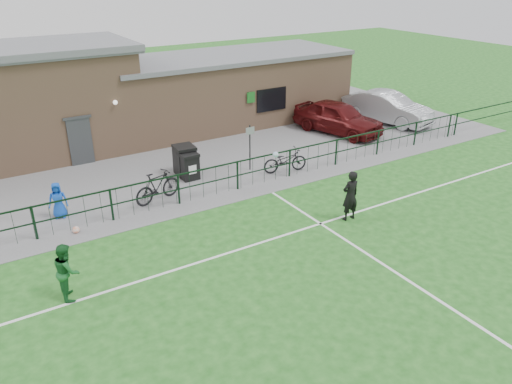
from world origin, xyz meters
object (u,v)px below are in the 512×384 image
bicycle_e (285,160)px  bicycle_d (157,186)px  spectator_child (58,200)px  ball_ground (76,230)px  outfield_player (67,271)px  wheelie_bin_right (185,161)px  wheelie_bin_left (189,167)px  car_maroon (338,117)px  car_silver (387,108)px  sign_post (250,148)px

bicycle_e → bicycle_d: bearing=101.6°
spectator_child → bicycle_e: bearing=11.7°
ball_ground → outfield_player: bearing=-105.6°
wheelie_bin_right → ball_ground: (-5.19, -2.72, -0.49)m
wheelie_bin_left → car_maroon: (9.24, 1.52, 0.32)m
car_maroon → spectator_child: size_ratio=3.74×
wheelie_bin_right → spectator_child: spectator_child is taller
wheelie_bin_right → ball_ground: wheelie_bin_right is taller
bicycle_d → ball_ground: (-3.24, -0.85, -0.49)m
car_silver → bicycle_d: (-14.71, -2.93, -0.24)m
wheelie_bin_right → car_maroon: 9.25m
wheelie_bin_left → bicycle_e: size_ratio=0.53×
wheelie_bin_left → ball_ground: 5.62m
wheelie_bin_left → outfield_player: bearing=-137.6°
bicycle_e → outfield_player: bearing=125.6°
spectator_child → car_silver: bearing=23.4°
car_maroon → bicycle_d: (-11.14, -2.91, -0.24)m
sign_post → spectator_child: bearing=-177.9°
wheelie_bin_left → outfield_player: (-6.10, -5.69, 0.26)m
outfield_player → car_silver: bearing=-61.8°
sign_post → ball_ground: (-7.79, -1.73, -0.90)m
spectator_child → outfield_player: outfield_player is taller
wheelie_bin_left → car_silver: (12.81, 1.54, 0.32)m
car_maroon → ball_ground: (-14.38, -3.76, -0.73)m
car_silver → wheelie_bin_right: bearing=170.7°
wheelie_bin_right → spectator_child: size_ratio=0.90×
spectator_child → car_maroon: bearing=25.0°
bicycle_d → ball_ground: bicycle_d is taller
car_silver → bicycle_d: car_silver is taller
bicycle_e → spectator_child: bearing=98.4°
car_silver → bicycle_e: car_silver is taller
wheelie_bin_left → sign_post: bearing=-11.6°
bicycle_d → outfield_player: size_ratio=1.24×
sign_post → spectator_child: (-7.98, -0.30, -0.35)m
sign_post → ball_ground: size_ratio=8.35×
wheelie_bin_left → bicycle_e: 4.09m
bicycle_e → ball_ground: bearing=107.4°
bicycle_e → car_maroon: bearing=-48.3°
ball_ground → car_silver: bearing=11.9°
bicycle_e → spectator_child: spectator_child is taller
car_silver → sign_post: bearing=177.3°
car_maroon → wheelie_bin_left: bearing=174.2°
bicycle_e → spectator_child: 9.16m
bicycle_e → spectator_child: (-9.13, 0.69, 0.15)m
car_maroon → ball_ground: car_maroon is taller
wheelie_bin_right → outfield_player: size_ratio=0.74×
car_maroon → outfield_player: bearing=-170.0°
car_silver → bicycle_e: 9.51m
wheelie_bin_left → wheelie_bin_right: size_ratio=0.87×
sign_post → outfield_player: sign_post is taller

